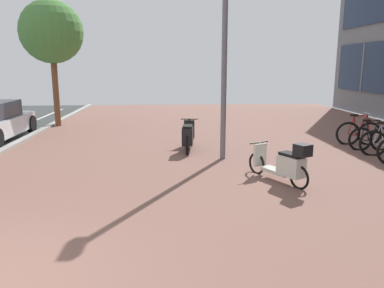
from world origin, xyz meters
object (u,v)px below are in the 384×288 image
bicycle_rack_05 (371,138)px  street_tree (51,32)px  bicycle_rack_06 (359,133)px  scooter_mid (188,136)px  scooter_near (285,164)px  lamp_post (225,41)px

bicycle_rack_05 → street_tree: bearing=153.4°
bicycle_rack_06 → street_tree: size_ratio=0.29×
bicycle_rack_05 → bicycle_rack_06: (0.03, 0.78, 0.02)m
bicycle_rack_06 → bicycle_rack_05: bearing=-92.1°
bicycle_rack_06 → street_tree: street_tree is taller
bicycle_rack_06 → scooter_mid: bicycle_rack_06 is taller
bicycle_rack_05 → street_tree: (-10.40, 5.22, 3.35)m
bicycle_rack_06 → scooter_near: bicycle_rack_06 is taller
bicycle_rack_06 → lamp_post: (-4.49, -1.50, 2.66)m
bicycle_rack_05 → bicycle_rack_06: bearing=87.9°
bicycle_rack_05 → lamp_post: bearing=-170.8°
scooter_near → scooter_mid: (-1.84, 3.19, -0.01)m
scooter_near → street_tree: (-6.91, 8.13, 3.27)m
bicycle_rack_05 → street_tree: 12.11m
bicycle_rack_05 → scooter_mid: bicycle_rack_05 is taller
bicycle_rack_05 → bicycle_rack_06: bicycle_rack_06 is taller
street_tree → bicycle_rack_05: bearing=-26.6°
bicycle_rack_05 → scooter_near: size_ratio=0.84×
scooter_mid → street_tree: bearing=135.8°
scooter_mid → lamp_post: 2.92m
scooter_mid → street_tree: (-5.07, 4.94, 3.27)m
scooter_near → scooter_mid: size_ratio=0.88×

